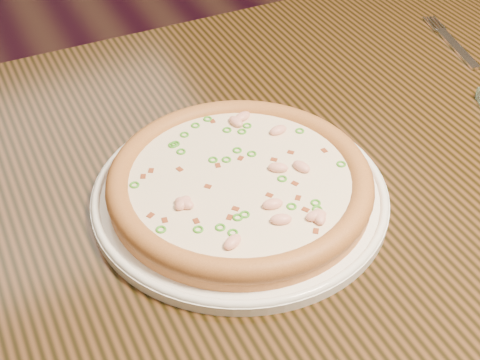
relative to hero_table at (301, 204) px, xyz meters
name	(u,v)px	position (x,y,z in m)	size (l,w,h in m)	color
ground	(241,299)	(0.08, 0.36, -0.65)	(9.00, 9.00, 0.00)	black
hero_table	(301,204)	(0.00, 0.00, 0.00)	(1.20, 0.80, 0.75)	black
plate	(240,193)	(-0.12, -0.05, 0.11)	(0.35, 0.35, 0.02)	white
pizza	(240,182)	(-0.12, -0.05, 0.13)	(0.32, 0.32, 0.03)	#CE7F43
fork	(453,43)	(0.36, 0.14, 0.10)	(0.06, 0.17, 0.00)	silver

